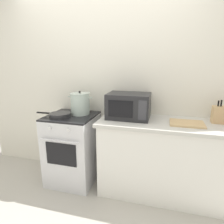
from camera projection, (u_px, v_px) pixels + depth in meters
The scene contains 10 objects.
ground_plane at pixel (80, 216), 2.06m from camera, with size 10.00×10.00×0.00m, color #B2ADA3.
back_wall at pixel (127, 88), 2.57m from camera, with size 4.40×0.10×2.50m, color silver.
lower_cabinet_right at pixel (170, 161), 2.29m from camera, with size 1.64×0.56×0.88m, color white.
countertop_right at pixel (173, 124), 2.18m from camera, with size 1.70×0.60×0.04m, color beige.
stove at pixel (73, 148), 2.59m from camera, with size 0.60×0.64×0.92m.
stock_pot at pixel (80, 104), 2.50m from camera, with size 0.33×0.25×0.30m.
frying_pan at pixel (60, 115), 2.40m from camera, with size 0.46×0.26×0.05m.
microwave at pixel (129, 106), 2.32m from camera, with size 0.50×0.37×0.30m.
cutting_board at pixel (187, 123), 2.12m from camera, with size 0.36×0.26×0.02m, color tan.
knife_block at pixel (218, 115), 2.14m from camera, with size 0.13×0.10×0.26m.
Camera 1 is at (0.78, -1.56, 1.58)m, focal length 31.09 mm.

